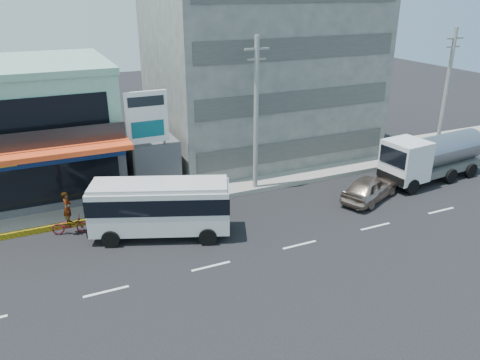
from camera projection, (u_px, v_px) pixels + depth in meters
name	position (u px, v px, depth m)	size (l,w,h in m)	color
ground	(211.00, 266.00, 22.73)	(120.00, 120.00, 0.00)	black
sidewalk	(229.00, 180.00, 32.59)	(70.00, 5.00, 0.30)	gray
shop_building	(15.00, 132.00, 29.93)	(12.40, 11.70, 8.00)	#434348
concrete_building	(259.00, 65.00, 36.55)	(16.00, 12.00, 14.00)	gray
gap_structure	(148.00, 157.00, 32.19)	(3.00, 6.00, 3.50)	#434348
satellite_dish	(150.00, 136.00, 30.66)	(1.50, 1.50, 0.15)	slate
billboard	(147.00, 123.00, 28.44)	(2.60, 0.18, 6.90)	gray
utility_pole_near	(256.00, 115.00, 29.31)	(1.60, 0.30, 10.00)	#999993
utility_pole_far	(445.00, 94.00, 35.41)	(1.60, 0.30, 10.00)	#999993
minibus	(160.00, 205.00, 24.92)	(7.74, 4.91, 3.09)	silver
sedan	(370.00, 188.00, 29.64)	(1.91, 4.75, 1.62)	tan
tanker_truck	(431.00, 156.00, 32.40)	(8.45, 3.35, 3.25)	silver
motorcycle_rider	(69.00, 220.00, 25.48)	(2.05, 1.11, 2.49)	maroon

